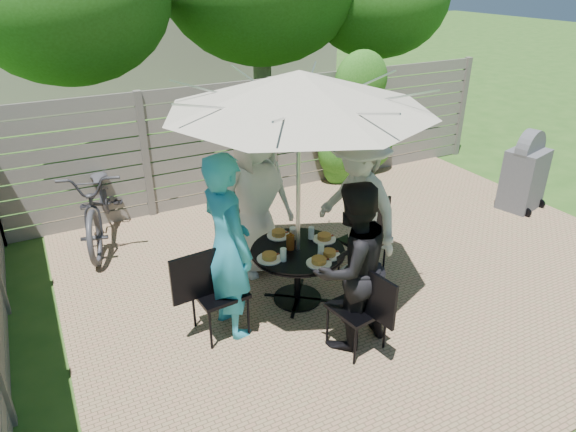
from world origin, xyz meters
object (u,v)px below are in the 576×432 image
chair_left (219,308)px  plate_right (324,238)px  chair_front (357,324)px  person_front (351,267)px  chair_right (363,253)px  plate_front (319,262)px  umbrella (299,90)px  glass_left (283,255)px  patio_table (298,265)px  bbq_grill (525,174)px  plate_back (279,234)px  bicycle (101,201)px  glass_right (311,233)px  chair_back (251,244)px  plate_left (269,257)px  glass_front (321,251)px  person_left (228,247)px  person_right (358,208)px  syrup_jug (290,242)px  coffee_cup (293,234)px  person_back (255,199)px  plate_extra (329,254)px

chair_left → plate_right: size_ratio=3.76×
chair_front → person_front: size_ratio=0.55×
chair_right → plate_front: bearing=16.5°
umbrella → glass_left: bearing=-150.2°
patio_table → bbq_grill: bbq_grill is taller
plate_back → bicycle: bicycle is taller
umbrella → chair_right: size_ratio=3.23×
glass_right → bicycle: (-1.86, 2.36, -0.17)m
chair_back → bbq_grill: bearing=79.6°
plate_left → plate_right: 0.72m
chair_front → person_front: 0.58m
person_front → glass_right: person_front is taller
person_front → plate_right: 0.92m
patio_table → glass_front: 0.39m
person_left → person_right: bearing=-90.0°
patio_table → chair_front: size_ratio=1.19×
syrup_jug → bbq_grill: 4.25m
patio_table → chair_front: chair_front is taller
bbq_grill → plate_left: bearing=172.6°
patio_table → person_front: person_front is taller
umbrella → person_right: bearing=7.8°
person_right → coffee_cup: person_right is taller
bicycle → chair_left: bearing=-59.9°
person_left → umbrella: bearing=-90.0°
person_back → chair_front: 1.91m
plate_front → bicycle: 3.31m
person_right → bicycle: 3.43m
chair_front → plate_right: bearing=-21.7°
glass_left → coffee_cup: (0.31, 0.37, -0.01)m
patio_table → glass_front: glass_front is taller
person_right → bbq_grill: 3.38m
patio_table → glass_right: 0.39m
chair_left → person_left: person_left is taller
person_left → bbq_grill: (4.98, 0.67, -0.39)m
plate_extra → syrup_jug: bearing=132.3°
person_back → plate_front: size_ratio=7.17×
glass_left → bbq_grill: (4.40, 0.70, -0.16)m
glass_left → bbq_grill: 4.45m
plate_front → plate_extra: bearing=26.3°
plate_back → plate_right: size_ratio=1.00×
plate_front → chair_right: bearing=28.3°
glass_right → bbq_grill: bearing=6.1°
chair_left → plate_extra: 1.24m
umbrella → glass_front: size_ratio=20.80×
patio_table → umbrella: bearing=90.0°
glass_front → bicycle: size_ratio=0.07×
glass_front → chair_back: bearing=102.7°
glass_left → glass_front: 0.40m
person_left → person_front: size_ratio=1.12×
plate_extra → glass_right: bearing=86.7°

